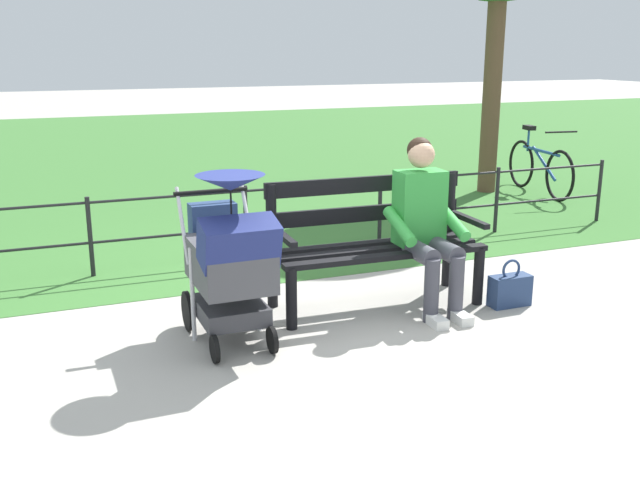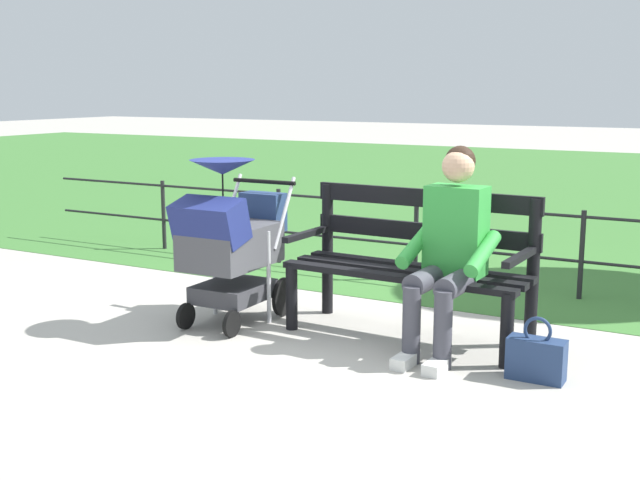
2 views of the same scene
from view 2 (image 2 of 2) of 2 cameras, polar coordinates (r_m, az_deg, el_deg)
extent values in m
plane|color=#ADA89E|center=(5.63, 0.51, -6.09)|extent=(60.00, 60.00, 0.00)
cube|color=#3D7533|center=(13.88, 18.10, 3.47)|extent=(40.00, 16.00, 0.01)
cube|color=black|center=(5.43, 6.83, -1.88)|extent=(1.60, 0.16, 0.04)
cube|color=black|center=(5.27, 6.03, -2.25)|extent=(1.60, 0.16, 0.04)
cube|color=black|center=(5.12, 5.18, -2.64)|extent=(1.60, 0.16, 0.04)
cube|color=black|center=(5.48, 7.31, 0.57)|extent=(1.60, 0.09, 0.12)
cube|color=black|center=(5.45, 7.37, 2.95)|extent=(1.60, 0.09, 0.12)
cylinder|color=black|center=(4.89, 13.02, -6.24)|extent=(0.08, 0.08, 0.45)
cylinder|color=black|center=(5.27, 14.75, -2.27)|extent=(0.08, 0.08, 0.95)
cube|color=black|center=(4.98, 13.93, -1.17)|extent=(0.07, 0.56, 0.04)
cylinder|color=black|center=(5.51, -2.01, -4.04)|extent=(0.08, 0.08, 0.45)
cylinder|color=black|center=(5.85, 0.53, -0.64)|extent=(0.08, 0.08, 0.95)
cube|color=black|center=(5.59, -0.92, 0.43)|extent=(0.07, 0.56, 0.04)
cylinder|color=#42424C|center=(4.92, 9.60, -3.05)|extent=(0.15, 0.40, 0.14)
cylinder|color=#42424C|center=(4.99, 7.47, -2.79)|extent=(0.15, 0.40, 0.14)
cylinder|color=#42424C|center=(4.80, 8.64, -6.27)|extent=(0.11, 0.11, 0.47)
cylinder|color=#42424C|center=(4.88, 6.45, -5.95)|extent=(0.11, 0.11, 0.47)
cube|color=silver|center=(4.79, 8.20, -8.81)|extent=(0.11, 0.22, 0.07)
cube|color=silver|center=(4.87, 6.01, -8.44)|extent=(0.11, 0.22, 0.07)
cube|color=green|center=(5.10, 9.56, 0.65)|extent=(0.37, 0.23, 0.56)
cylinder|color=green|center=(4.93, 11.39, -0.93)|extent=(0.10, 0.43, 0.23)
cylinder|color=green|center=(5.09, 6.73, -0.43)|extent=(0.10, 0.43, 0.23)
sphere|color=tan|center=(5.04, 9.70, 5.13)|extent=(0.20, 0.20, 0.20)
sphere|color=black|center=(5.07, 9.84, 5.49)|extent=(0.19, 0.19, 0.19)
cylinder|color=black|center=(5.85, -2.58, -4.01)|extent=(0.03, 0.28, 0.28)
cylinder|color=black|center=(6.10, -6.30, -3.47)|extent=(0.03, 0.28, 0.28)
cylinder|color=black|center=(5.40, -6.22, -5.88)|extent=(0.03, 0.18, 0.18)
cylinder|color=black|center=(5.62, -9.43, -5.31)|extent=(0.03, 0.18, 0.18)
cube|color=#38383D|center=(5.71, -6.12, -3.61)|extent=(0.43, 0.52, 0.12)
cylinder|color=silver|center=(5.64, -3.63, -2.65)|extent=(0.03, 0.03, 0.65)
cylinder|color=silver|center=(5.89, -7.43, -2.14)|extent=(0.03, 0.03, 0.65)
cube|color=#47474C|center=(5.62, -6.30, -0.40)|extent=(0.47, 0.68, 0.28)
cube|color=navy|center=(5.39, -7.78, 1.25)|extent=(0.48, 0.31, 0.33)
cylinder|color=black|center=(5.92, -3.96, 4.12)|extent=(0.52, 0.04, 0.03)
cylinder|color=silver|center=(5.75, -2.52, 1.92)|extent=(0.03, 0.30, 0.49)
cylinder|color=silver|center=(5.99, -6.31, 2.23)|extent=(0.03, 0.30, 0.49)
cone|color=navy|center=(5.48, -6.89, 5.11)|extent=(0.44, 0.44, 0.10)
cylinder|color=black|center=(5.50, -6.85, 3.25)|extent=(0.01, 0.01, 0.30)
cube|color=navy|center=(5.94, -4.03, 1.99)|extent=(0.32, 0.16, 0.28)
cube|color=navy|center=(4.76, 14.97, -8.13)|extent=(0.32, 0.14, 0.24)
torus|color=navy|center=(4.71, 15.07, -6.17)|extent=(0.16, 0.02, 0.16)
cylinder|color=black|center=(6.57, 17.93, -1.03)|extent=(0.04, 0.04, 0.70)
cylinder|color=black|center=(6.95, 6.76, 0.05)|extent=(0.04, 0.04, 0.70)
cylinder|color=black|center=(7.56, -2.92, 0.98)|extent=(0.04, 0.04, 0.70)
cylinder|color=black|center=(8.36, -10.95, 1.73)|extent=(0.04, 0.04, 0.70)
cylinder|color=black|center=(6.90, 6.82, 2.50)|extent=(8.25, 0.02, 0.02)
cylinder|color=black|center=(6.96, 6.75, -0.36)|extent=(8.25, 0.02, 0.02)
camera|label=1|loc=(4.32, -60.89, 9.27)|focal=40.44mm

